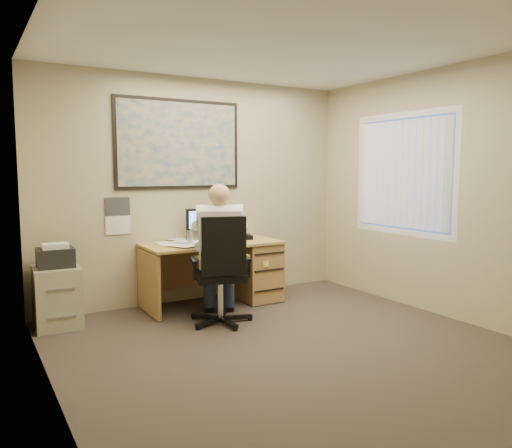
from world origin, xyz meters
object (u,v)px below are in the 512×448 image
desk (236,265)px  office_chair (224,292)px  person (219,254)px  filing_cabinet (57,291)px

desk → office_chair: (-0.54, -0.75, -0.11)m
desk → person: bearing=-129.9°
office_chair → desk: bearing=71.3°
office_chair → person: size_ratio=0.79×
desk → filing_cabinet: (-2.05, 0.04, -0.08)m
desk → filing_cabinet: 2.05m
filing_cabinet → office_chair: bearing=-25.6°
desk → office_chair: office_chair is taller
filing_cabinet → office_chair: size_ratio=0.75×
office_chair → person: bearing=118.2°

